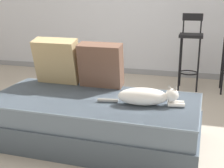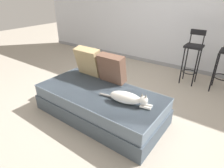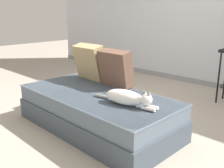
{
  "view_description": "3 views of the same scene",
  "coord_description": "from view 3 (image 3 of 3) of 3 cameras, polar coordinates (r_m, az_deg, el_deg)",
  "views": [
    {
      "loc": [
        0.89,
        -2.91,
        1.33
      ],
      "look_at": [
        0.15,
        -0.3,
        0.54
      ],
      "focal_mm": 50.0,
      "sensor_mm": 36.0,
      "label": 1
    },
    {
      "loc": [
        1.52,
        -2.23,
        1.73
      ],
      "look_at": [
        0.15,
        -0.3,
        0.54
      ],
      "focal_mm": 30.0,
      "sensor_mm": 36.0,
      "label": 2
    },
    {
      "loc": [
        2.08,
        -2.3,
        1.32
      ],
      "look_at": [
        0.15,
        -0.3,
        0.54
      ],
      "focal_mm": 42.0,
      "sensor_mm": 36.0,
      "label": 3
    }
  ],
  "objects": [
    {
      "name": "ground_plane",
      "position": [
        3.37,
        1.72,
        -7.39
      ],
      "size": [
        16.0,
        16.0,
        0.0
      ],
      "primitive_type": "plane",
      "color": "#A89E8E",
      "rests_on": "ground"
    },
    {
      "name": "wall_back_panel",
      "position": [
        5.0,
        20.08,
        14.56
      ],
      "size": [
        8.0,
        0.1,
        2.6
      ],
      "primitive_type": "cube",
      "color": "silver",
      "rests_on": "ground"
    },
    {
      "name": "wall_baseboard_trim",
      "position": [
        5.12,
        18.51,
        0.43
      ],
      "size": [
        8.0,
        0.02,
        0.09
      ],
      "primitive_type": "cube",
      "color": "gray",
      "rests_on": "ground"
    },
    {
      "name": "couch",
      "position": [
        3.03,
        -3.38,
        -5.79
      ],
      "size": [
        1.93,
        0.96,
        0.42
      ],
      "color": "#44505B",
      "rests_on": "ground"
    },
    {
      "name": "throw_pillow_corner",
      "position": [
        3.51,
        -4.79,
        4.81
      ],
      "size": [
        0.46,
        0.27,
        0.48
      ],
      "color": "tan",
      "rests_on": "couch"
    },
    {
      "name": "throw_pillow_middle",
      "position": [
        3.17,
        0.81,
        3.43
      ],
      "size": [
        0.44,
        0.24,
        0.45
      ],
      "color": "brown",
      "rests_on": "couch"
    },
    {
      "name": "cat",
      "position": [
        2.58,
        3.32,
        -2.97
      ],
      "size": [
        0.75,
        0.24,
        0.19
      ],
      "color": "white",
      "rests_on": "couch"
    }
  ]
}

